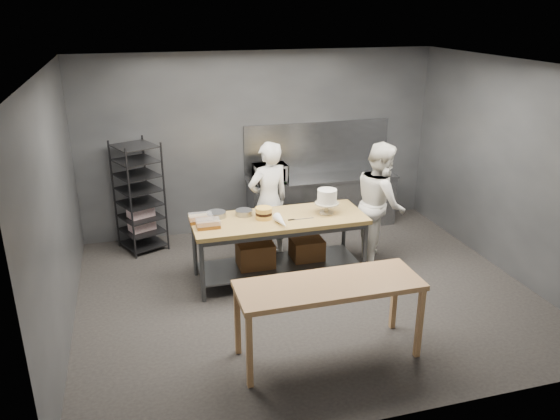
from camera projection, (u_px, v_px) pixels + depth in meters
name	position (u px, v px, depth m)	size (l,w,h in m)	color
ground	(306.00, 292.00, 7.43)	(6.00, 6.00, 0.00)	black
back_wall	(261.00, 143.00, 9.15)	(6.00, 0.04, 3.00)	#4C4F54
work_table	(278.00, 240.00, 7.66)	(2.40, 0.90, 0.92)	olive
near_counter	(329.00, 290.00, 5.83)	(2.00, 0.70, 0.90)	#90623B
back_counter	(322.00, 202.00, 9.48)	(2.60, 0.60, 0.90)	slate
splashback_panel	(318.00, 148.00, 9.43)	(2.60, 0.02, 0.90)	slate
speed_rack	(139.00, 198.00, 8.49)	(0.81, 0.84, 1.75)	black
chef_behind	(269.00, 201.00, 8.16)	(0.67, 0.44, 1.83)	silver
chef_right	(380.00, 203.00, 8.08)	(0.89, 0.69, 1.84)	white
microwave	(270.00, 173.00, 9.03)	(0.54, 0.37, 0.30)	black
frosted_cake_stand	(327.00, 198.00, 7.60)	(0.34, 0.34, 0.35)	#BCB297
layer_cake	(264.00, 213.00, 7.46)	(0.23, 0.23, 0.16)	#EEBF4B
cake_pans	(229.00, 214.00, 7.56)	(0.64, 0.28, 0.07)	gray
piping_bag	(281.00, 222.00, 7.22)	(0.12, 0.12, 0.38)	white
offset_spatula	(297.00, 219.00, 7.45)	(0.36, 0.02, 0.02)	slate
pastry_clamshells	(204.00, 221.00, 7.26)	(0.38, 0.43, 0.11)	#A96521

